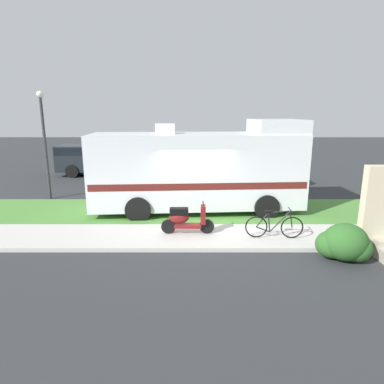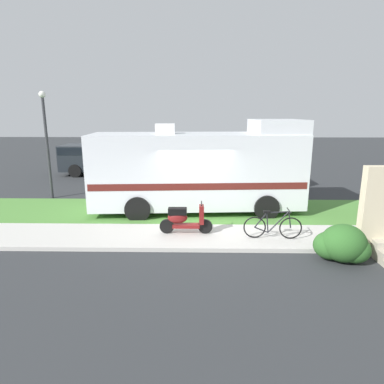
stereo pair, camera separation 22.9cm
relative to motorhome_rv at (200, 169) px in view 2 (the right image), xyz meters
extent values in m
plane|color=#2D3033|center=(-0.15, -1.68, -1.65)|extent=(80.00, 80.00, 0.00)
cube|color=beige|center=(-0.15, -2.88, -1.59)|extent=(24.00, 2.00, 0.12)
cube|color=#4C8438|center=(-0.15, -0.18, -1.61)|extent=(24.00, 3.40, 0.08)
cube|color=silver|center=(-0.12, -0.01, -0.01)|extent=(7.88, 2.81, 2.67)
cube|color=silver|center=(2.85, 0.18, 1.57)|extent=(1.94, 2.32, 0.50)
cube|color=#591E19|center=(-0.12, -0.01, -0.41)|extent=(7.73, 2.82, 0.24)
cube|color=black|center=(3.73, 0.24, 0.46)|extent=(0.21, 1.98, 0.90)
cube|color=silver|center=(-1.27, -0.08, 1.50)|extent=(0.74, 0.64, 0.36)
cylinder|color=black|center=(2.21, 1.26, -1.20)|extent=(0.92, 0.34, 0.90)
cylinder|color=black|center=(2.35, -0.96, -1.20)|extent=(0.92, 0.34, 0.90)
cylinder|color=black|center=(-2.31, 0.97, -1.20)|extent=(0.92, 0.34, 0.90)
cylinder|color=black|center=(-2.17, -1.25, -1.20)|extent=(0.92, 0.34, 0.90)
cylinder|color=black|center=(0.16, -2.71, -1.31)|extent=(0.44, 0.10, 0.44)
cylinder|color=black|center=(-1.02, -2.71, -1.31)|extent=(0.44, 0.10, 0.44)
cube|color=maroon|center=(-0.43, -2.71, -1.29)|extent=(0.82, 0.28, 0.10)
cube|color=black|center=(-0.69, -2.71, -0.83)|extent=(0.56, 0.26, 0.20)
ellipsoid|color=maroon|center=(-0.69, -2.71, -1.03)|extent=(0.60, 0.30, 0.36)
cube|color=maroon|center=(0.04, -2.71, -0.93)|extent=(0.14, 0.32, 0.56)
cylinder|color=black|center=(0.04, -2.71, -0.58)|extent=(0.04, 0.50, 0.04)
sphere|color=white|center=(0.04, -2.71, -0.75)|extent=(0.12, 0.12, 0.12)
torus|color=black|center=(2.64, -3.12, -1.20)|extent=(0.66, 0.07, 0.66)
torus|color=black|center=(1.60, -3.06, -1.20)|extent=(0.66, 0.07, 0.66)
cylinder|color=black|center=(2.27, -3.10, -1.02)|extent=(0.59, 0.07, 0.67)
cylinder|color=black|center=(1.96, -3.08, -1.05)|extent=(0.10, 0.04, 0.60)
cylinder|color=black|center=(2.24, -3.10, -0.72)|extent=(0.63, 0.07, 0.09)
cylinder|color=black|center=(1.80, -3.07, -1.27)|extent=(0.41, 0.06, 0.18)
cylinder|color=black|center=(1.77, -3.07, -0.97)|extent=(0.36, 0.05, 0.47)
cylinder|color=black|center=(2.60, -3.12, -0.95)|extent=(0.12, 0.04, 0.51)
cube|color=black|center=(1.93, -3.08, -0.72)|extent=(0.20, 0.11, 0.06)
cylinder|color=black|center=(2.55, -3.11, -0.66)|extent=(0.05, 0.52, 0.03)
cube|color=silver|center=(3.16, 4.42, -0.58)|extent=(2.49, 2.13, 1.58)
cube|color=black|center=(3.16, 4.42, -0.09)|extent=(2.37, 2.15, 0.44)
cube|color=silver|center=(0.42, 4.38, -0.98)|extent=(3.04, 2.14, 0.77)
cylinder|color=black|center=(3.33, 5.43, -1.27)|extent=(0.76, 0.25, 0.76)
cylinder|color=black|center=(3.36, 3.41, -1.27)|extent=(0.76, 0.25, 0.76)
cylinder|color=black|center=(0.05, 5.39, -1.27)|extent=(0.76, 0.25, 0.76)
cylinder|color=black|center=(0.07, 3.37, -1.27)|extent=(0.76, 0.25, 0.76)
cube|color=#1E2328|center=(-7.06, 7.72, -0.61)|extent=(2.48, 2.05, 1.52)
cube|color=black|center=(-7.06, 7.72, -0.15)|extent=(2.36, 2.07, 0.44)
cube|color=#1E2328|center=(-4.36, 7.65, -1.00)|extent=(3.02, 2.07, 0.73)
cylinder|color=black|center=(-7.27, 6.76, -1.27)|extent=(0.77, 0.26, 0.76)
cylinder|color=black|center=(-7.23, 8.68, -1.27)|extent=(0.77, 0.26, 0.76)
cylinder|color=black|center=(-4.03, 6.68, -1.27)|extent=(0.77, 0.26, 0.76)
cylinder|color=black|center=(-3.98, 8.60, -1.27)|extent=(0.77, 0.26, 0.76)
ellipsoid|color=#2D6026|center=(3.63, -4.38, -1.14)|extent=(1.14, 1.02, 0.97)
ellipsoid|color=#2D6026|center=(3.35, -4.27, -1.25)|extent=(0.85, 0.77, 0.72)
ellipsoid|color=#2D6026|center=(3.89, -4.47, -1.28)|extent=(0.80, 0.72, 0.68)
cylinder|color=#B2B2B7|center=(4.90, -3.17, -1.42)|extent=(0.07, 0.07, 0.21)
cylinder|color=#B2B2B7|center=(4.90, -3.17, -1.30)|extent=(0.03, 0.03, 0.04)
cylinder|color=black|center=(4.90, -3.17, -1.27)|extent=(0.04, 0.04, 0.02)
cylinder|color=#333338|center=(-6.57, 1.92, 0.52)|extent=(0.12, 0.12, 4.33)
sphere|color=silver|center=(-6.57, 1.92, 2.80)|extent=(0.28, 0.28, 0.28)
camera|label=1|loc=(-0.30, -12.35, 2.11)|focal=31.16mm
camera|label=2|loc=(-0.07, -12.35, 2.11)|focal=31.16mm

